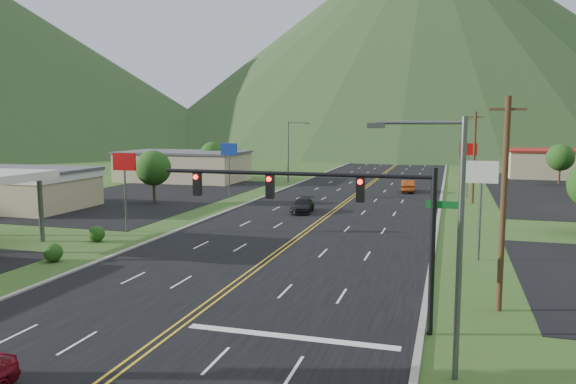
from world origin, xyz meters
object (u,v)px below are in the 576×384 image
(streetlight_east, at_px, (450,231))
(traffic_signal, at_px, (337,205))
(streetlight_west, at_px, (290,147))
(car_red_far, at_px, (408,186))
(car_dark_mid, at_px, (303,206))

(streetlight_east, bearing_deg, traffic_signal, 139.61)
(traffic_signal, xyz_separation_m, streetlight_west, (-18.16, 56.00, -0.15))
(streetlight_west, bearing_deg, car_red_far, -21.75)
(traffic_signal, bearing_deg, streetlight_east, -40.39)
(streetlight_west, bearing_deg, streetlight_east, -69.14)
(streetlight_west, xyz_separation_m, car_red_far, (17.66, -7.05, -4.42))
(streetlight_west, relative_size, car_red_far, 1.96)
(traffic_signal, height_order, streetlight_east, streetlight_east)
(traffic_signal, distance_m, streetlight_east, 6.17)
(streetlight_east, relative_size, car_red_far, 1.96)
(traffic_signal, bearing_deg, car_dark_mid, 107.46)
(streetlight_west, distance_m, car_dark_mid, 28.37)
(traffic_signal, relative_size, streetlight_east, 1.46)
(streetlight_east, height_order, streetlight_west, same)
(streetlight_east, relative_size, car_dark_mid, 1.94)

